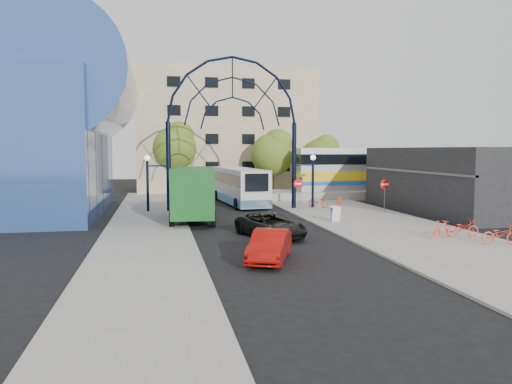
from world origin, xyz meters
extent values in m
plane|color=black|center=(0.00, 0.00, 0.00)|extent=(120.00, 120.00, 0.00)
cube|color=gray|center=(8.00, 4.00, 0.06)|extent=(8.00, 56.00, 0.12)
cube|color=gray|center=(-6.50, 6.00, 0.06)|extent=(5.00, 50.00, 0.12)
cylinder|color=black|center=(-5.00, 14.00, 3.50)|extent=(0.36, 0.36, 7.00)
cylinder|color=black|center=(5.00, 14.00, 3.50)|extent=(0.36, 0.36, 7.00)
cylinder|color=black|center=(-6.60, 14.00, 2.00)|extent=(0.20, 0.20, 4.00)
cylinder|color=black|center=(6.60, 14.00, 2.00)|extent=(0.20, 0.20, 4.00)
sphere|color=white|center=(-6.60, 14.00, 4.20)|extent=(0.44, 0.44, 0.44)
sphere|color=white|center=(6.60, 14.00, 4.20)|extent=(0.44, 0.44, 0.44)
cylinder|color=slate|center=(4.80, 12.00, 1.22)|extent=(0.06, 0.06, 2.20)
cylinder|color=red|center=(4.80, 12.00, 2.22)|extent=(0.80, 0.04, 0.80)
cube|color=white|center=(4.80, 11.97, 2.22)|extent=(0.55, 0.02, 0.12)
cylinder|color=slate|center=(11.00, 10.00, 1.22)|extent=(0.06, 0.06, 2.20)
cylinder|color=red|center=(11.00, 10.00, 2.22)|extent=(0.76, 0.04, 0.76)
cube|color=white|center=(11.00, 9.97, 2.22)|extent=(0.55, 0.02, 0.12)
cylinder|color=slate|center=(5.20, 12.60, 1.52)|extent=(0.05, 0.05, 2.80)
cube|color=#146626|center=(5.20, 12.60, 2.82)|extent=(0.70, 0.03, 0.18)
cube|color=#146626|center=(5.20, 12.60, 2.57)|extent=(0.03, 0.70, 0.18)
cube|color=white|center=(5.60, 5.80, 0.62)|extent=(0.55, 0.26, 0.99)
cube|color=white|center=(5.60, 6.15, 0.62)|extent=(0.55, 0.26, 0.99)
cube|color=#1E59A5|center=(5.60, 5.98, 0.95)|extent=(0.55, 0.42, 0.14)
cube|color=#33559E|center=(-17.00, 15.00, 5.00)|extent=(14.00, 18.00, 10.00)
cylinder|color=#33559E|center=(-12.00, 15.00, 10.00)|extent=(9.00, 16.00, 9.00)
cube|color=black|center=(16.00, 10.00, 2.50)|extent=(6.00, 16.00, 5.00)
cube|color=tan|center=(2.00, 35.00, 7.00)|extent=(20.00, 12.00, 14.00)
cube|color=gray|center=(20.00, 22.00, 0.40)|extent=(32.00, 5.00, 0.80)
cube|color=#B7B7BC|center=(20.00, 22.00, 2.90)|extent=(25.00, 3.00, 4.20)
cube|color=gold|center=(20.00, 22.00, 2.30)|extent=(25.10, 3.05, 0.90)
cube|color=black|center=(20.00, 22.00, 3.90)|extent=(25.05, 3.05, 1.00)
cube|color=#1E59A5|center=(20.00, 22.00, 1.60)|extent=(25.10, 3.05, 0.35)
cylinder|color=#382314|center=(6.00, 26.00, 1.26)|extent=(0.36, 0.36, 2.52)
sphere|color=#4B681B|center=(6.00, 26.00, 4.34)|extent=(4.48, 4.48, 4.48)
sphere|color=#4B681B|center=(6.50, 25.70, 5.46)|extent=(3.08, 3.08, 3.08)
cylinder|color=#382314|center=(-4.00, 30.00, 1.44)|extent=(0.36, 0.36, 2.88)
sphere|color=#4B681B|center=(-4.00, 30.00, 4.96)|extent=(5.12, 5.12, 5.12)
sphere|color=#4B681B|center=(-3.50, 29.70, 6.24)|extent=(3.52, 3.52, 3.52)
cylinder|color=#382314|center=(12.00, 28.00, 1.17)|extent=(0.36, 0.36, 2.34)
sphere|color=#4B681B|center=(12.00, 28.00, 4.03)|extent=(4.16, 4.16, 4.16)
sphere|color=#4B681B|center=(12.50, 27.70, 5.07)|extent=(2.86, 2.86, 2.86)
cube|color=silver|center=(1.23, 18.80, 1.74)|extent=(3.53, 11.62, 2.89)
cube|color=#57A2C3|center=(1.23, 18.80, 0.55)|extent=(3.56, 11.62, 0.70)
cube|color=black|center=(1.23, 18.80, 2.34)|extent=(3.56, 11.40, 0.90)
cube|color=black|center=(1.73, 13.03, 2.29)|extent=(1.88, 0.30, 1.39)
cube|color=black|center=(0.73, 24.45, 1.59)|extent=(2.39, 0.39, 1.59)
cylinder|color=black|center=(-0.31, 22.23, 0.48)|extent=(0.36, 0.98, 0.96)
cylinder|color=black|center=(2.15, 22.44, 0.48)|extent=(0.36, 0.98, 0.96)
cylinder|color=black|center=(0.36, 14.48, 0.48)|extent=(0.36, 0.98, 0.96)
cylinder|color=black|center=(2.83, 14.69, 0.48)|extent=(0.36, 0.98, 0.96)
cube|color=black|center=(-3.43, 10.61, 1.23)|extent=(2.74, 2.85, 2.45)
cube|color=black|center=(-3.34, 11.94, 1.73)|extent=(2.23, 0.27, 1.11)
cube|color=#16551E|center=(-3.67, 7.28, 2.12)|extent=(3.03, 5.30, 3.12)
cylinder|color=black|center=(-4.74, 10.37, 0.53)|extent=(0.36, 1.09, 1.07)
cylinder|color=black|center=(-2.18, 10.19, 0.53)|extent=(0.36, 1.09, 1.07)
cylinder|color=black|center=(-5.04, 6.03, 0.53)|extent=(0.36, 1.09, 1.07)
cylinder|color=black|center=(-2.48, 5.85, 0.53)|extent=(0.36, 1.09, 1.07)
imported|color=black|center=(0.20, 1.54, 0.68)|extent=(3.68, 5.36, 1.36)
imported|color=#9A0D09|center=(-1.14, -4.18, 0.68)|extent=(2.88, 4.39, 1.37)
imported|color=red|center=(7.04, 13.82, 0.62)|extent=(1.62, 1.96, 1.01)
imported|color=#EF5A2F|center=(8.87, 13.98, 0.57)|extent=(0.50, 1.51, 0.89)
imported|color=#F63A31|center=(10.32, -0.92, 0.59)|extent=(1.83, 0.72, 0.95)
imported|color=orange|center=(9.01, -0.94, 0.58)|extent=(1.60, 0.83, 0.92)
imported|color=#DE4A2C|center=(10.85, -3.25, 0.62)|extent=(1.99, 0.96, 1.00)
camera|label=1|loc=(-5.88, -24.93, 4.82)|focal=35.00mm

